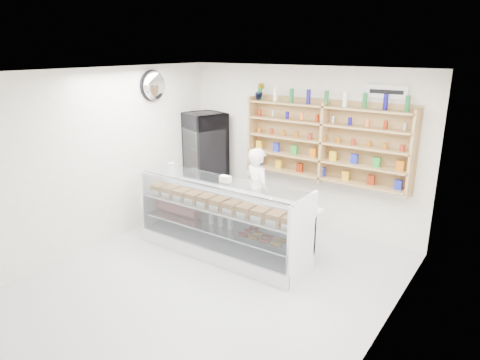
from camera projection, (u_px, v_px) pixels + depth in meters
The scene contains 8 objects.
room at pixel (211, 184), 5.50m from camera, with size 5.00×5.00×5.00m.
display_counter at pixel (223, 233), 6.61m from camera, with size 2.75×0.82×1.20m.
shop_worker at pixel (258, 193), 7.10m from camera, with size 0.56×0.37×1.54m, color white.
drinks_cooler at pixel (205, 162), 8.31m from camera, with size 0.86×0.85×1.90m.
wall_shelving at pixel (324, 142), 7.00m from camera, with size 2.84×0.28×1.33m.
potted_plant at pixel (260, 91), 7.46m from camera, with size 0.17×0.13×0.30m, color #1E6626.
security_mirror at pixel (154, 86), 7.32m from camera, with size 0.15×0.50×0.50m, color silver.
wall_sign at pixel (387, 92), 6.36m from camera, with size 0.62×0.03×0.20m, color white.
Camera 1 is at (3.31, -4.08, 3.09)m, focal length 32.00 mm.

